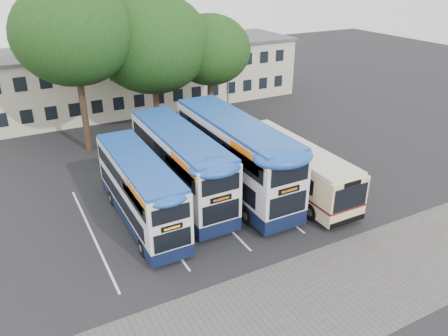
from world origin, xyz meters
name	(u,v)px	position (x,y,z in m)	size (l,w,h in m)	color
ground	(303,228)	(0.00, 0.00, 0.00)	(120.00, 120.00, 0.00)	black
paving_strip	(335,292)	(-2.00, -5.00, 0.01)	(40.00, 6.00, 0.01)	#595654
bay_lines	(205,204)	(-3.75, 5.00, 0.01)	(14.12, 11.00, 0.01)	silver
depot_building	(145,74)	(0.00, 26.99, 3.15)	(32.40, 8.40, 6.20)	beige
lamp_post	(228,63)	(6.00, 19.97, 5.08)	(0.25, 1.05, 9.06)	gray
tree_left	(73,34)	(-8.16, 17.33, 8.99)	(8.70, 8.70, 12.70)	black
tree_mid	(152,43)	(-1.91, 18.34, 7.70)	(9.46, 9.46, 11.73)	black
tree_right	(210,50)	(2.98, 17.70, 6.87)	(7.02, 7.02, 9.87)	black
bus_dd_left	(140,187)	(-7.80, 5.02, 2.20)	(2.33, 9.61, 4.00)	#0E1735
bus_dd_mid	(180,162)	(-4.70, 6.52, 2.48)	(2.62, 10.82, 4.51)	#0E1735
bus_dd_right	(234,153)	(-1.30, 5.77, 2.70)	(2.86, 11.77, 4.91)	#0E1735
bus_single	(292,165)	(2.15, 4.17, 1.79)	(2.70, 10.60, 3.16)	beige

